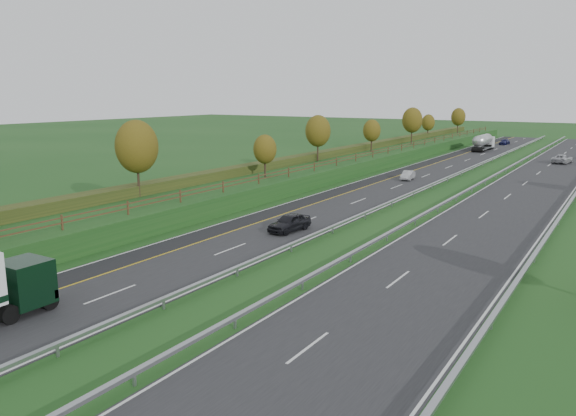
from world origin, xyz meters
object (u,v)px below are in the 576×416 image
car_oncoming (562,159)px  car_small_far (504,142)px  car_silver_mid (408,175)px  car_dark_near (289,222)px  road_tanker (484,142)px

car_oncoming → car_small_far: bearing=-56.0°
car_silver_mid → car_dark_near: bearing=-93.4°
car_small_far → road_tanker: bearing=-90.3°
road_tanker → car_oncoming: road_tanker is taller
car_silver_mid → car_oncoming: car_oncoming is taller
car_silver_mid → car_oncoming: size_ratio=0.69×
car_silver_mid → car_small_far: size_ratio=0.88×
car_dark_near → car_small_far: size_ratio=1.06×
road_tanker → car_small_far: 17.07m
car_silver_mid → car_small_far: bearing=83.6°
car_oncoming → car_silver_mid: bearing=71.5°
car_dark_near → car_silver_mid: bearing=99.7°
road_tanker → car_oncoming: (17.41, -16.31, -1.05)m
car_dark_near → car_small_far: 101.64m
road_tanker → car_small_far: bearing=86.3°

